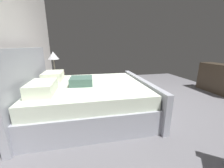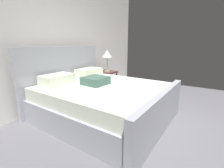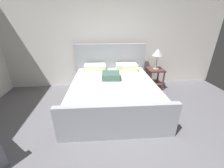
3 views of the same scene
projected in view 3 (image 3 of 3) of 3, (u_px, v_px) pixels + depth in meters
ground_plane at (134, 155)px, 2.07m from camera, size 6.24×5.34×0.02m
wall_back at (115, 37)px, 3.96m from camera, size 6.36×0.12×2.87m
bed at (113, 90)px, 3.25m from camera, size 2.06×2.27×1.29m
nightstand_right at (155, 75)px, 4.03m from camera, size 0.44×0.44×0.60m
table_lamp_right at (158, 53)px, 3.76m from camera, size 0.28×0.28×0.58m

